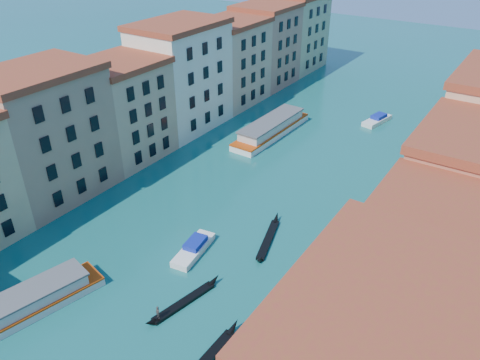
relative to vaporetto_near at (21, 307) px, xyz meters
name	(u,v)px	position (x,y,z in m)	size (l,w,h in m)	color
left_bank_palazzos	(160,89)	(-18.40, 44.38, 8.49)	(12.80, 128.40, 21.00)	beige
quay	(408,207)	(29.60, 44.70, -0.72)	(4.00, 140.00, 1.00)	#A79986
vaporetto_near	(21,307)	(0.00, 0.00, 0.00)	(8.16, 18.66, 2.71)	silver
vaporetto_far	(271,128)	(-1.10, 56.71, 0.24)	(5.53, 21.85, 3.23)	white
gondola_fore	(184,301)	(13.90, 11.18, -0.84)	(3.08, 11.03, 2.22)	black
gondola_far	(268,238)	(15.90, 26.79, -0.88)	(4.11, 11.34, 1.64)	black
motorboat_mid	(194,248)	(9.05, 19.18, -0.59)	(3.59, 8.03, 1.60)	white
motorboat_far	(377,120)	(14.44, 74.36, -0.58)	(4.05, 8.32, 1.65)	white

